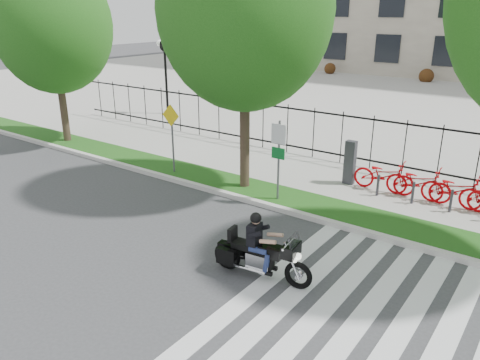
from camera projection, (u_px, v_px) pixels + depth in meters
The scene contains 14 objects.
ground at pixel (177, 263), 11.28m from camera, with size 120.00×120.00×0.00m, color #39393B.
curb at pixel (269, 206), 14.36m from camera, with size 60.00×0.20×0.15m, color beige.
grass_verge at pixel (283, 197), 15.01m from camera, with size 60.00×1.50×0.15m, color #174912.
sidewalk at pixel (319, 176), 16.91m from camera, with size 60.00×3.50×0.15m, color #A4A299.
plaza at pixel (443, 103), 30.24m from camera, with size 80.00×34.00×0.10m, color #A4A299.
crosswalk_stripes at pixel (369, 341), 8.61m from camera, with size 5.70×8.00×0.01m, color silver, non-canonical shape.
iron_fence at pixel (342, 137), 17.87m from camera, with size 30.00×0.06×2.00m, color black, non-canonical shape.
lamp_post_left at pixel (165, 58), 25.92m from camera, with size 1.06×0.70×4.25m.
street_tree_0 at pixel (53, 26), 19.60m from camera, with size 4.94×4.94×7.81m.
street_tree_1 at pixel (245, 9), 13.90m from camera, with size 5.33×5.33×8.69m.
bike_share_station at pixel (474, 194), 13.68m from camera, with size 7.88×0.89×1.50m.
sign_pole_regulatory at pixel (279, 150), 14.16m from camera, with size 0.50×0.09×2.50m.
sign_pole_warning at pixel (172, 129), 16.62m from camera, with size 0.78×0.09×2.49m.
motorcycle_rider at pixel (261, 253), 10.47m from camera, with size 2.46×0.83×1.90m.
Camera 1 is at (7.06, -7.11, 5.76)m, focal length 35.00 mm.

